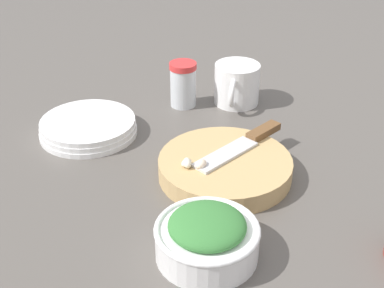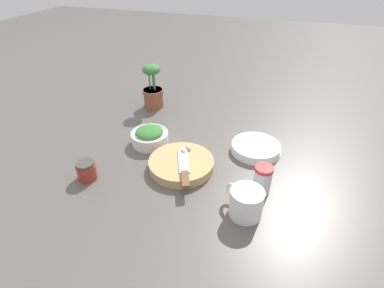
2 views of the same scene
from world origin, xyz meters
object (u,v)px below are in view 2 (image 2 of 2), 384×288
cutting_board (181,164)px  chef_knife (184,170)px  garlic_cloves (187,149)px  plate_stack (256,148)px  herb_bowl (150,136)px  potted_herb (153,90)px  spice_jar (263,179)px  coffee_mug (246,202)px  honey_jar (87,170)px

cutting_board → chef_knife: chef_knife is taller
garlic_cloves → plate_stack: bearing=27.8°
chef_knife → herb_bowl: (-0.19, 0.16, -0.00)m
cutting_board → potted_herb: size_ratio=1.10×
spice_jar → coffee_mug: bearing=-107.0°
garlic_cloves → potted_herb: (-0.28, 0.34, 0.04)m
honey_jar → chef_knife: bearing=17.3°
plate_stack → potted_herb: potted_herb is taller
coffee_mug → honey_jar: bearing=-179.6°
cutting_board → herb_bowl: 0.20m
plate_stack → honey_jar: bearing=-147.2°
plate_stack → chef_knife: bearing=-131.0°
garlic_cloves → spice_jar: 0.29m
potted_herb → chef_knife: bearing=-55.5°
cutting_board → spice_jar: bearing=-7.0°
garlic_cloves → herb_bowl: bearing=164.2°
garlic_cloves → herb_bowl: size_ratio=0.33×
coffee_mug → garlic_cloves: bearing=140.3°
coffee_mug → cutting_board: bearing=149.7°
garlic_cloves → potted_herb: potted_herb is taller
coffee_mug → potted_herb: 0.75m
spice_jar → honey_jar: spice_jar is taller
spice_jar → coffee_mug: (-0.03, -0.11, -0.00)m
chef_knife → honey_jar: (-0.30, -0.09, -0.01)m
spice_jar → plate_stack: size_ratio=0.51×
coffee_mug → potted_herb: potted_herb is taller
coffee_mug → plate_stack: 0.32m
honey_jar → potted_herb: bearing=90.8°
garlic_cloves → honey_jar: (-0.27, -0.20, -0.01)m
coffee_mug → honey_jar: (-0.51, -0.00, -0.01)m
spice_jar → coffee_mug: size_ratio=0.82×
garlic_cloves → spice_jar: spice_jar is taller
cutting_board → potted_herb: bearing=125.1°
coffee_mug → potted_herb: bearing=134.0°
cutting_board → honey_jar: honey_jar is taller
herb_bowl → potted_herb: 0.32m
chef_knife → garlic_cloves: (-0.03, 0.11, 0.00)m
herb_bowl → chef_knife: bearing=-38.8°
chef_knife → garlic_cloves: garlic_cloves is taller
chef_knife → garlic_cloves: 0.11m
cutting_board → chef_knife: (0.03, -0.05, 0.02)m
herb_bowl → coffee_mug: (0.41, -0.25, 0.01)m
herb_bowl → spice_jar: size_ratio=1.52×
herb_bowl → garlic_cloves: bearing=-15.8°
chef_knife → potted_herb: (-0.31, 0.45, 0.05)m
spice_jar → honey_jar: size_ratio=1.49×
garlic_cloves → honey_jar: 0.34m
herb_bowl → plate_stack: herb_bowl is taller
chef_knife → plate_stack: size_ratio=1.07×
spice_jar → plate_stack: (-0.05, 0.21, -0.03)m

